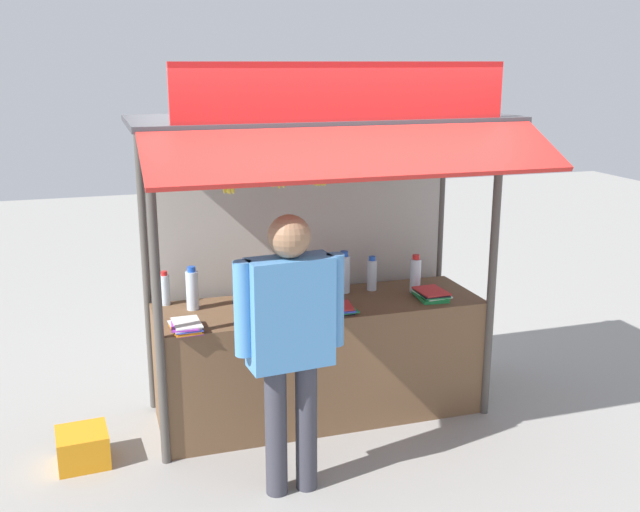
% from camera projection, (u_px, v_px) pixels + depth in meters
% --- Properties ---
extents(ground_plane, '(20.00, 20.00, 0.00)m').
position_uv_depth(ground_plane, '(320.00, 413.00, 5.51)').
color(ground_plane, gray).
extents(stall_counter, '(2.34, 0.73, 0.86)m').
position_uv_depth(stall_counter, '(320.00, 359.00, 5.40)').
color(stall_counter, brown).
rests_on(stall_counter, ground).
extents(stall_structure, '(2.54, 1.58, 2.54)m').
position_uv_depth(stall_structure, '(316.00, 206.00, 5.21)').
color(stall_structure, '#4C4742').
rests_on(stall_structure, ground).
extents(water_bottle_center, '(0.09, 0.09, 0.31)m').
position_uv_depth(water_bottle_center, '(192.00, 289.00, 5.13)').
color(water_bottle_center, silver).
rests_on(water_bottle_center, stall_counter).
extents(water_bottle_back_right, '(0.08, 0.08, 0.29)m').
position_uv_depth(water_bottle_back_right, '(415.00, 275.00, 5.52)').
color(water_bottle_back_right, silver).
rests_on(water_bottle_back_right, stall_counter).
extents(water_bottle_front_right, '(0.09, 0.09, 0.32)m').
position_uv_depth(water_bottle_front_right, '(344.00, 273.00, 5.51)').
color(water_bottle_front_right, silver).
rests_on(water_bottle_front_right, stall_counter).
extents(water_bottle_far_left, '(0.07, 0.07, 0.26)m').
position_uv_depth(water_bottle_far_left, '(372.00, 274.00, 5.57)').
color(water_bottle_far_left, silver).
rests_on(water_bottle_far_left, stall_counter).
extents(water_bottle_far_right, '(0.06, 0.06, 0.23)m').
position_uv_depth(water_bottle_far_right, '(292.00, 291.00, 5.21)').
color(water_bottle_far_right, silver).
rests_on(water_bottle_far_right, stall_counter).
extents(water_bottle_back_left, '(0.07, 0.07, 0.25)m').
position_uv_depth(water_bottle_back_left, '(165.00, 289.00, 5.24)').
color(water_bottle_back_left, silver).
rests_on(water_bottle_back_left, stall_counter).
extents(magazine_stack_right, '(0.20, 0.27, 0.06)m').
position_uv_depth(magazine_stack_right, '(186.00, 326.00, 4.75)').
color(magazine_stack_right, purple).
rests_on(magazine_stack_right, stall_counter).
extents(magazine_stack_mid_left, '(0.23, 0.29, 0.06)m').
position_uv_depth(magazine_stack_mid_left, '(431.00, 294.00, 5.39)').
color(magazine_stack_mid_left, green).
rests_on(magazine_stack_mid_left, stall_counter).
extents(magazine_stack_mid_right, '(0.27, 0.26, 0.04)m').
position_uv_depth(magazine_stack_mid_right, '(336.00, 309.00, 5.11)').
color(magazine_stack_mid_right, black).
rests_on(magazine_stack_mid_right, stall_counter).
extents(banana_bunch_inner_left, '(0.11, 0.10, 0.27)m').
position_uv_depth(banana_bunch_inner_left, '(279.00, 174.00, 4.49)').
color(banana_bunch_inner_left, '#332D23').
extents(banana_bunch_inner_right, '(0.12, 0.11, 0.27)m').
position_uv_depth(banana_bunch_inner_right, '(320.00, 172.00, 4.56)').
color(banana_bunch_inner_right, '#332D23').
extents(banana_bunch_rightmost, '(0.09, 0.09, 0.29)m').
position_uv_depth(banana_bunch_rightmost, '(229.00, 180.00, 4.41)').
color(banana_bunch_rightmost, '#332D23').
extents(banana_bunch_leftmost, '(0.08, 0.08, 0.24)m').
position_uv_depth(banana_bunch_leftmost, '(406.00, 166.00, 4.73)').
color(banana_bunch_leftmost, '#332D23').
extents(vendor_person, '(0.65, 0.25, 1.72)m').
position_uv_depth(vendor_person, '(290.00, 331.00, 4.26)').
color(vendor_person, '#383842').
rests_on(vendor_person, ground).
extents(plastic_crate, '(0.34, 0.34, 0.22)m').
position_uv_depth(plastic_crate, '(83.00, 447.00, 4.80)').
color(plastic_crate, orange).
rests_on(plastic_crate, ground).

